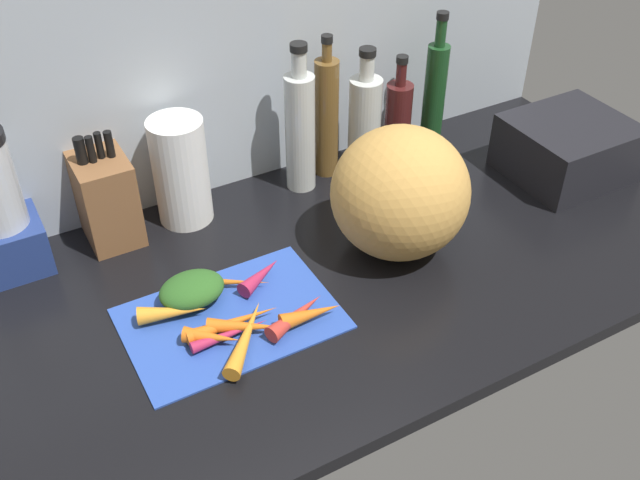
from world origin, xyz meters
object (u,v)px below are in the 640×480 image
carrot_1 (311,314)px  winter_squash (400,193)px  carrot_2 (230,334)px  bottle_2 (365,122)px  carrot_6 (246,326)px  carrot_0 (233,322)px  bottle_0 (300,129)px  paper_towel_roll (181,171)px  dish_rack (567,148)px  carrot_5 (212,337)px  carrot_3 (246,337)px  carrot_4 (261,275)px  carrot_9 (296,315)px  blender_appliance (0,213)px  carrot_7 (225,282)px  bottle_1 (327,117)px  carrot_8 (171,312)px  knife_block (106,198)px  bottle_3 (398,120)px  cutting_board (231,318)px  bottle_4 (434,96)px

carrot_1 → winter_squash: size_ratio=0.42×
carrot_2 → bottle_2: (50.61, 36.86, 10.59)cm
winter_squash → carrot_6: bearing=-167.6°
carrot_0 → bottle_0: (32.89, 35.70, 12.53)cm
paper_towel_roll → dish_rack: (84.34, -26.48, -5.24)cm
carrot_5 → bottle_0: (37.69, 37.38, 12.42)cm
carrot_3 → carrot_4: size_ratio=1.66×
carrot_9 → blender_appliance: bearing=134.4°
carrot_7 → bottle_1: 47.94cm
carrot_8 → bottle_2: (57.80, 27.09, 9.93)cm
carrot_4 → paper_towel_roll: 29.87cm
carrot_3 → blender_appliance: bearing=126.1°
paper_towel_roll → bottle_1: (35.56, 1.07, 2.78)cm
carrot_5 → bottle_2: (53.85, 36.43, 10.17)cm
carrot_1 → carrot_2: carrot_1 is taller
carrot_3 → dish_rack: (89.10, 14.98, 4.18)cm
carrot_1 → carrot_0: bearing=158.4°
carrot_1 → bottle_2: bottle_2 is taller
carrot_4 → blender_appliance: 50.96cm
carrot_4 → knife_block: size_ratio=0.44×
bottle_3 → dish_rack: (30.93, -24.83, -3.75)cm
carrot_5 → paper_towel_roll: size_ratio=0.43×
carrot_1 → carrot_8: size_ratio=0.95×
carrot_3 → carrot_6: size_ratio=1.30×
blender_appliance → bottle_1: bearing=-0.1°
carrot_8 → cutting_board: bearing=-26.1°
carrot_0 → bottle_0: 50.13cm
bottle_0 → bottle_3: (25.79, -0.46, -4.38)cm
paper_towel_roll → bottle_4: size_ratio=0.68×
carrot_7 → bottle_2: bearing=27.3°
blender_appliance → bottle_1: bottle_1 is taller
carrot_5 → bottle_3: (63.48, 36.92, 8.04)cm
bottle_2 → bottle_3: (9.63, 0.49, -2.13)cm
bottle_1 → dish_rack: 56.60cm
carrot_8 → bottle_1: 59.34cm
blender_appliance → winter_squash: bearing=-24.5°
dish_rack → bottle_2: bearing=149.0°
bottle_1 → bottle_2: size_ratio=1.11×
paper_towel_roll → carrot_4: bearing=-80.7°
blender_appliance → carrot_9: bearing=-45.6°
carrot_6 → knife_block: knife_block is taller
carrot_2 → carrot_4: carrot_4 is taller
carrot_1 → bottle_2: 54.64cm
bottle_1 → paper_towel_roll: bearing=-178.3°
carrot_8 → carrot_5: bearing=-67.1°
carrot_9 → winter_squash: (28.69, 10.29, 10.95)cm
carrot_0 → bottle_0: size_ratio=0.50×
bottle_3 → bottle_4: (9.18, -1.18, 4.37)cm
blender_appliance → bottle_3: size_ratio=1.15×
carrot_5 → bottle_2: bottle_2 is taller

